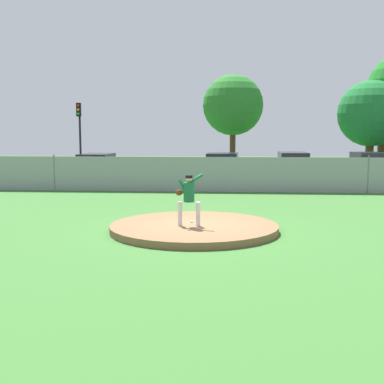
# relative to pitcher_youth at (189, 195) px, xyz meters

# --- Properties ---
(ground_plane) EXTENTS (80.00, 80.00, 0.00)m
(ground_plane) POSITION_rel_pitcher_youth_xyz_m (0.14, 6.26, -1.14)
(ground_plane) COLOR #386B2D
(asphalt_strip) EXTENTS (44.00, 7.00, 0.01)m
(asphalt_strip) POSITION_rel_pitcher_youth_xyz_m (0.14, 14.76, -1.13)
(asphalt_strip) COLOR #2B2B2D
(asphalt_strip) RESTS_ON ground_plane
(pitchers_mound) EXTENTS (5.05, 5.05, 0.21)m
(pitchers_mound) POSITION_rel_pitcher_youth_xyz_m (0.14, 0.26, -1.03)
(pitchers_mound) COLOR brown
(pitchers_mound) RESTS_ON ground_plane
(pitcher_youth) EXTENTS (0.83, 0.32, 1.56)m
(pitcher_youth) POSITION_rel_pitcher_youth_xyz_m (0.00, 0.00, 0.00)
(pitcher_youth) COLOR silver
(pitcher_youth) RESTS_ON pitchers_mound
(baseball) EXTENTS (0.07, 0.07, 0.07)m
(baseball) POSITION_rel_pitcher_youth_xyz_m (0.05, 0.51, -0.89)
(baseball) COLOR white
(baseball) RESTS_ON pitchers_mound
(chainlink_fence) EXTENTS (39.06, 0.07, 1.83)m
(chainlink_fence) POSITION_rel_pitcher_youth_xyz_m (0.14, 10.26, -0.27)
(chainlink_fence) COLOR gray
(chainlink_fence) RESTS_ON ground_plane
(parked_car_teal) EXTENTS (2.11, 4.20, 1.76)m
(parked_car_teal) POSITION_rel_pitcher_youth_xyz_m (0.83, 14.36, -0.30)
(parked_car_teal) COLOR #146066
(parked_car_teal) RESTS_ON ground_plane
(parked_car_red) EXTENTS (2.01, 4.56, 1.69)m
(parked_car_red) POSITION_rel_pitcher_youth_xyz_m (-6.61, 14.55, -0.32)
(parked_car_red) COLOR #A81919
(parked_car_red) RESTS_ON ground_plane
(parked_car_white) EXTENTS (2.01, 4.30, 1.79)m
(parked_car_white) POSITION_rel_pitcher_youth_xyz_m (9.30, 15.07, -0.29)
(parked_car_white) COLOR silver
(parked_car_white) RESTS_ON ground_plane
(parked_car_champagne) EXTENTS (1.82, 4.64, 1.79)m
(parked_car_champagne) POSITION_rel_pitcher_youth_xyz_m (4.93, 15.02, -0.29)
(parked_car_champagne) COLOR tan
(parked_car_champagne) RESTS_ON ground_plane
(traffic_light_near) EXTENTS (0.28, 0.46, 4.88)m
(traffic_light_near) POSITION_rel_pitcher_youth_xyz_m (-8.83, 18.73, 2.20)
(traffic_light_near) COLOR black
(traffic_light_near) RESTS_ON ground_plane
(tree_leaning_west) EXTENTS (4.44, 4.44, 7.14)m
(tree_leaning_west) POSITION_rel_pitcher_youth_xyz_m (1.47, 22.82, 3.76)
(tree_leaning_west) COLOR #4C331E
(tree_leaning_west) RESTS_ON ground_plane
(tree_bushy_near) EXTENTS (4.58, 4.58, 6.52)m
(tree_bushy_near) POSITION_rel_pitcher_youth_xyz_m (11.03, 21.41, 3.07)
(tree_bushy_near) COLOR #4C331E
(tree_bushy_near) RESTS_ON ground_plane
(tree_broad_left) EXTENTS (4.31, 4.31, 6.86)m
(tree_broad_left) POSITION_rel_pitcher_youth_xyz_m (12.82, 24.75, 3.53)
(tree_broad_left) COLOR #4C331E
(tree_broad_left) RESTS_ON ground_plane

